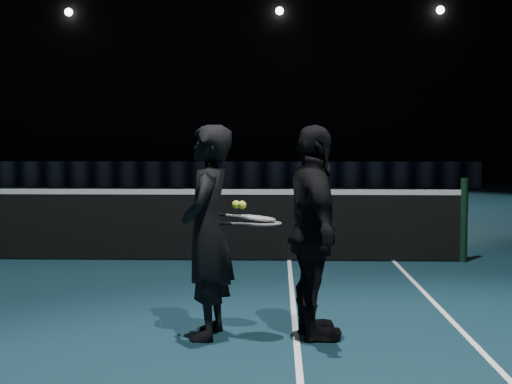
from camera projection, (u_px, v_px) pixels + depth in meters
wall_back at (175, 52)px, 27.17m from camera, size 30.00×0.00×30.00m
net_post_right at (464, 220)px, 9.33m from camera, size 0.10×0.10×1.10m
sponsor_backdrop at (165, 174)px, 24.99m from camera, size 22.00×0.15×0.90m
fixtures_far at (174, 11)px, 26.87m from camera, size 20.00×0.30×0.30m
player_a at (207, 232)px, 5.70m from camera, size 0.47×0.66×1.71m
player_b at (314, 232)px, 5.66m from camera, size 0.59×1.06×1.71m
racket_lower at (264, 223)px, 5.67m from camera, size 0.68×0.23×0.03m
racket_upper at (257, 218)px, 5.71m from camera, size 0.69×0.26×0.10m
tennis_balls at (239, 203)px, 5.68m from camera, size 0.12×0.10×0.12m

